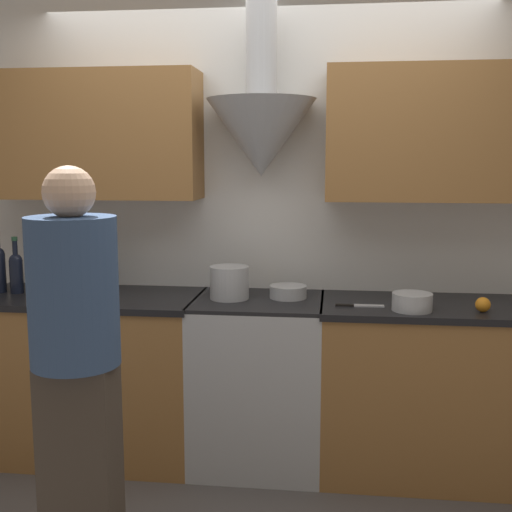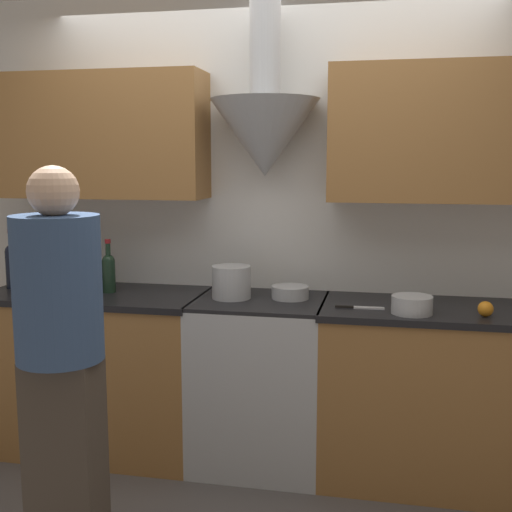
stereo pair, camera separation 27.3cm
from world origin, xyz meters
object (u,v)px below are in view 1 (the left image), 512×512
wine_bottle_3 (50,269)px  saucepan (412,302)px  mixing_bowl (288,292)px  person_foreground_left (76,362)px  wine_bottle_1 (16,271)px  stove_range (258,381)px  wine_bottle_4 (67,271)px  wine_bottle_6 (102,273)px  stock_pot (229,282)px  orange_fruit (483,305)px  wine_bottle_2 (34,271)px  wine_bottle_5 (84,272)px

wine_bottle_3 → saucepan: 1.97m
mixing_bowl → person_foreground_left: bearing=-121.4°
person_foreground_left → saucepan: bearing=35.2°
wine_bottle_1 → saucepan: size_ratio=1.60×
stove_range → wine_bottle_4: size_ratio=2.73×
wine_bottle_1 → mixing_bowl: (1.52, 0.05, -0.09)m
wine_bottle_4 → stove_range: bearing=0.2°
stove_range → person_foreground_left: 1.33m
wine_bottle_1 → saucepan: wine_bottle_1 is taller
stove_range → wine_bottle_6: size_ratio=3.06×
stock_pot → wine_bottle_4: bearing=-179.9°
stove_range → wine_bottle_1: wine_bottle_1 is taller
stock_pot → saucepan: stock_pot is taller
wine_bottle_4 → orange_fruit: 2.21m
person_foreground_left → wine_bottle_3: bearing=118.5°
person_foreground_left → wine_bottle_6: bearing=105.5°
saucepan → orange_fruit: bearing=1.8°
orange_fruit → wine_bottle_6: bearing=175.3°
stove_range → wine_bottle_6: wine_bottle_6 is taller
wine_bottle_4 → saucepan: bearing=-5.0°
wine_bottle_3 → wine_bottle_6: (0.30, -0.01, -0.02)m
wine_bottle_6 → saucepan: 1.67m
wine_bottle_6 → saucepan: wine_bottle_6 is taller
wine_bottle_2 → wine_bottle_4: 0.20m
wine_bottle_6 → orange_fruit: 2.01m
stove_range → orange_fruit: 1.25m
wine_bottle_5 → wine_bottle_4: bearing=-175.3°
stock_pot → wine_bottle_3: bearing=179.0°
wine_bottle_5 → wine_bottle_6: bearing=2.9°
orange_fruit → person_foreground_left: 1.95m
stock_pot → person_foreground_left: person_foreground_left is taller
wine_bottle_4 → mixing_bowl: wine_bottle_4 is taller
mixing_bowl → wine_bottle_3: bearing=-178.3°
stove_range → wine_bottle_2: bearing=179.6°
wine_bottle_1 → wine_bottle_5: bearing=0.5°
wine_bottle_1 → person_foreground_left: 1.39m
wine_bottle_2 → wine_bottle_5: 0.29m
wine_bottle_6 → mixing_bowl: size_ratio=1.50×
wine_bottle_6 → orange_fruit: wine_bottle_6 is taller
wine_bottle_1 → stove_range: bearing=-0.0°
stock_pot → wine_bottle_2: bearing=179.4°
wine_bottle_1 → person_foreground_left: size_ratio=0.19×
wine_bottle_2 → saucepan: 2.06m
wine_bottle_6 → saucepan: bearing=-6.1°
orange_fruit → person_foreground_left: bearing=-150.4°
mixing_bowl → wine_bottle_2: bearing=-178.2°
stove_range → stock_pot: 0.57m
stove_range → person_foreground_left: size_ratio=0.56×
wine_bottle_5 → mixing_bowl: (1.13, 0.05, -0.10)m
wine_bottle_6 → person_foreground_left: (0.31, -1.13, -0.14)m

